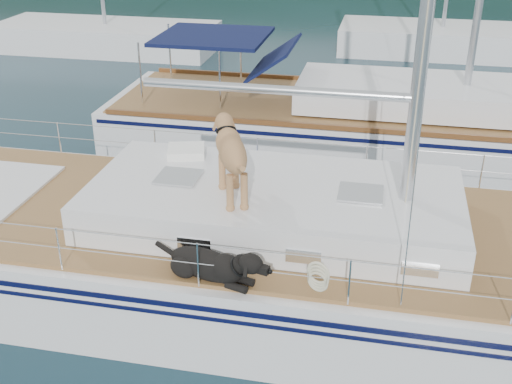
# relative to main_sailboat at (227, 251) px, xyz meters

# --- Properties ---
(ground) EXTENTS (120.00, 120.00, 0.00)m
(ground) POSITION_rel_main_sailboat_xyz_m (-0.09, 0.01, -0.68)
(ground) COLOR black
(ground) RESTS_ON ground
(main_sailboat) EXTENTS (12.00, 3.86, 14.01)m
(main_sailboat) POSITION_rel_main_sailboat_xyz_m (0.00, 0.00, 0.00)
(main_sailboat) COLOR white
(main_sailboat) RESTS_ON ground
(neighbor_sailboat) EXTENTS (11.00, 3.50, 13.30)m
(neighbor_sailboat) POSITION_rel_main_sailboat_xyz_m (1.52, 6.00, -0.05)
(neighbor_sailboat) COLOR white
(neighbor_sailboat) RESTS_ON ground
(bg_boat_west) EXTENTS (8.00, 3.00, 11.65)m
(bg_boat_west) POSITION_rel_main_sailboat_xyz_m (-8.09, 14.01, -0.24)
(bg_boat_west) COLOR white
(bg_boat_west) RESTS_ON ground
(bg_boat_center) EXTENTS (7.20, 3.00, 11.65)m
(bg_boat_center) POSITION_rel_main_sailboat_xyz_m (3.91, 16.01, -0.23)
(bg_boat_center) COLOR white
(bg_boat_center) RESTS_ON ground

